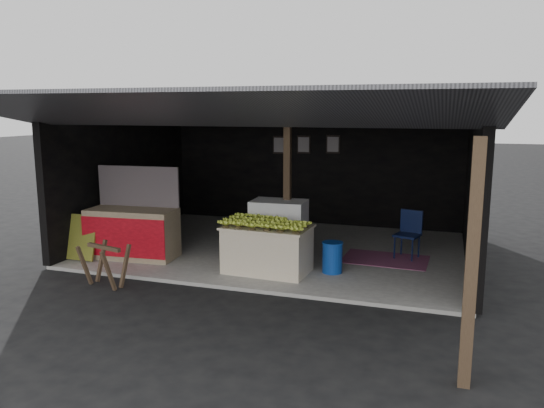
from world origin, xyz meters
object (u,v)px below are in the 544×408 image
(white_crate, at_px, (279,230))
(plastic_chair, at_px, (409,230))
(banana_table, at_px, (267,249))
(water_barrel, at_px, (332,258))
(neighbor_stall, at_px, (133,231))
(sawhorse, at_px, (104,261))

(white_crate, relative_size, plastic_chair, 1.23)
(banana_table, relative_size, water_barrel, 3.00)
(neighbor_stall, height_order, sawhorse, neighbor_stall)
(white_crate, bearing_deg, neighbor_stall, -165.82)
(white_crate, height_order, plastic_chair, white_crate)
(neighbor_stall, bearing_deg, plastic_chair, 13.41)
(water_barrel, distance_m, plastic_chair, 1.78)
(plastic_chair, bearing_deg, white_crate, -143.15)
(white_crate, xyz_separation_m, neighbor_stall, (-2.57, -0.75, -0.04))
(banana_table, distance_m, white_crate, 0.84)
(neighbor_stall, xyz_separation_m, plastic_chair, (4.81, 1.57, 0.02))
(plastic_chair, bearing_deg, water_barrel, -113.48)
(banana_table, distance_m, plastic_chair, 2.73)
(banana_table, height_order, sawhorse, banana_table)
(plastic_chair, bearing_deg, sawhorse, -128.90)
(neighbor_stall, height_order, water_barrel, neighbor_stall)
(banana_table, bearing_deg, neighbor_stall, -178.81)
(sawhorse, xyz_separation_m, water_barrel, (3.26, 1.66, -0.12))
(water_barrel, relative_size, plastic_chair, 0.56)
(banana_table, bearing_deg, plastic_chair, 40.00)
(white_crate, bearing_deg, water_barrel, -27.53)
(neighbor_stall, relative_size, sawhorse, 2.30)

